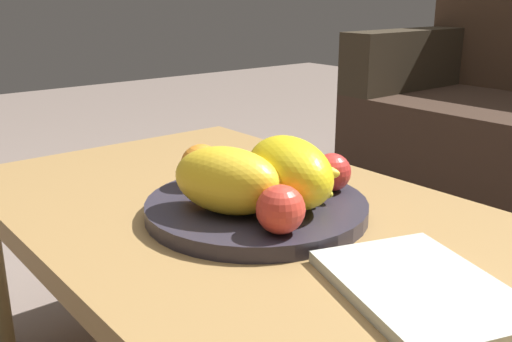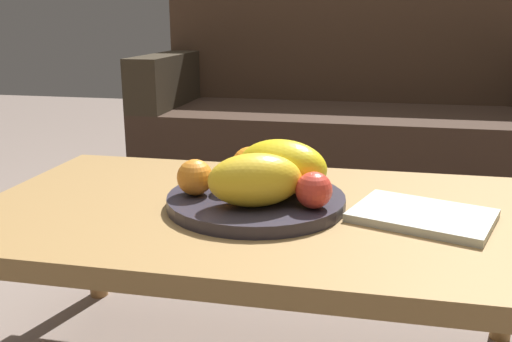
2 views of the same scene
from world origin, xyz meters
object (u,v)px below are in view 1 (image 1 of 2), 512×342
(orange_left, at_px, (282,164))
(orange_front, at_px, (244,171))
(melon_smaller_beside, at_px, (227,180))
(apple_right, at_px, (332,172))
(melon_large_front, at_px, (289,172))
(fruit_bowl, at_px, (256,208))
(coffee_table, at_px, (264,242))
(orange_right, at_px, (201,165))
(apple_front, at_px, (281,209))
(magazine, at_px, (422,288))
(banana_bunch, at_px, (294,181))

(orange_left, bearing_deg, orange_front, -106.49)
(melon_smaller_beside, distance_m, apple_right, 0.20)
(orange_left, bearing_deg, melon_large_front, -35.45)
(fruit_bowl, bearing_deg, coffee_table, 3.06)
(orange_right, bearing_deg, orange_left, 50.30)
(orange_left, height_order, apple_front, orange_left)
(orange_right, height_order, magazine, orange_right)
(apple_front, distance_m, apple_right, 0.20)
(orange_left, distance_m, banana_bunch, 0.06)
(coffee_table, xyz_separation_m, fruit_bowl, (-0.02, -0.00, 0.05))
(orange_right, bearing_deg, melon_large_front, 16.75)
(melon_large_front, bearing_deg, orange_right, -163.25)
(melon_large_front, height_order, melon_smaller_beside, melon_large_front)
(magazine, bearing_deg, apple_right, 172.92)
(orange_front, relative_size, apple_right, 1.06)
(coffee_table, relative_size, orange_front, 17.11)
(melon_large_front, bearing_deg, coffee_table, -138.60)
(orange_left, height_order, orange_right, orange_left)
(coffee_table, height_order, orange_left, orange_left)
(fruit_bowl, relative_size, magazine, 1.44)
(melon_smaller_beside, bearing_deg, orange_left, 106.14)
(coffee_table, relative_size, melon_smaller_beside, 6.54)
(melon_large_front, relative_size, apple_right, 2.89)
(coffee_table, height_order, apple_right, apple_right)
(melon_smaller_beside, distance_m, orange_right, 0.14)
(melon_large_front, bearing_deg, orange_front, -173.16)
(fruit_bowl, height_order, apple_right, apple_right)
(melon_smaller_beside, height_order, orange_front, melon_smaller_beside)
(banana_bunch, bearing_deg, apple_right, 72.92)
(orange_front, relative_size, banana_bunch, 0.44)
(orange_left, distance_m, orange_right, 0.14)
(melon_large_front, relative_size, orange_right, 2.56)
(melon_large_front, bearing_deg, banana_bunch, 127.65)
(melon_smaller_beside, relative_size, orange_left, 2.28)
(apple_front, distance_m, magazine, 0.21)
(fruit_bowl, height_order, melon_smaller_beside, melon_smaller_beside)
(apple_front, height_order, banana_bunch, apple_front)
(apple_front, height_order, magazine, apple_front)
(orange_right, relative_size, apple_right, 1.13)
(fruit_bowl, height_order, orange_left, orange_left)
(apple_front, bearing_deg, melon_large_front, 131.79)
(fruit_bowl, height_order, magazine, fruit_bowl)
(melon_large_front, height_order, banana_bunch, melon_large_front)
(orange_left, bearing_deg, banana_bunch, -21.65)
(fruit_bowl, bearing_deg, banana_bunch, 71.93)
(orange_front, height_order, orange_left, orange_left)
(melon_large_front, height_order, orange_right, melon_large_front)
(orange_front, height_order, apple_front, apple_front)
(coffee_table, relative_size, banana_bunch, 7.53)
(orange_right, xyz_separation_m, magazine, (0.44, 0.02, -0.05))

